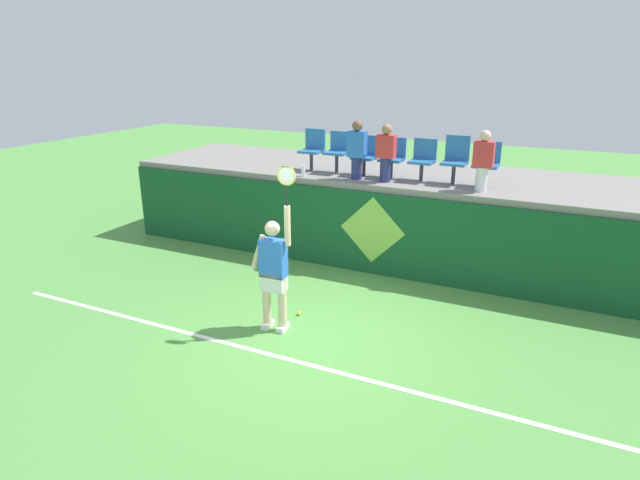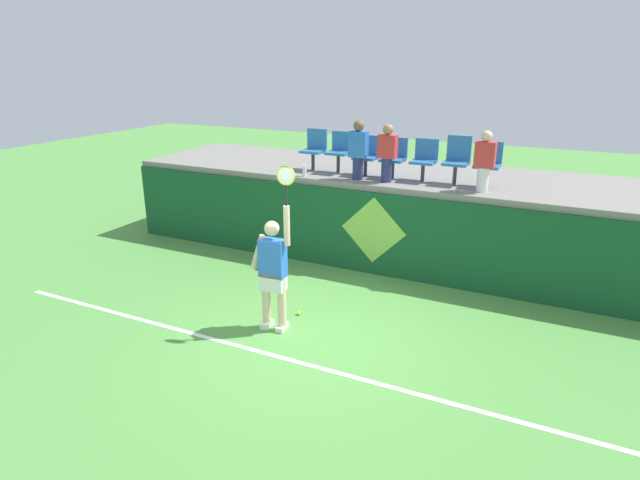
{
  "view_description": "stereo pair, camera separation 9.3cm",
  "coord_description": "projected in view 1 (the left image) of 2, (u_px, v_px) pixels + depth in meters",
  "views": [
    {
      "loc": [
        3.14,
        -6.24,
        3.94
      ],
      "look_at": [
        -0.32,
        1.0,
        1.19
      ],
      "focal_mm": 30.24,
      "sensor_mm": 36.0,
      "label": 1
    },
    {
      "loc": [
        3.22,
        -6.2,
        3.94
      ],
      "look_at": [
        -0.32,
        1.0,
        1.19
      ],
      "focal_mm": 30.24,
      "sensor_mm": 36.0,
      "label": 2
    }
  ],
  "objects": [
    {
      "name": "ground_plane",
      "position": [
        310.0,
        340.0,
        7.88
      ],
      "size": [
        40.0,
        40.0,
        0.0
      ],
      "primitive_type": "plane",
      "color": "#519342"
    },
    {
      "name": "court_back_wall",
      "position": [
        378.0,
        233.0,
        10.08
      ],
      "size": [
        11.36,
        0.2,
        1.58
      ],
      "primitive_type": "cube",
      "color": "#144C28",
      "rests_on": "ground_plane"
    },
    {
      "name": "spectator_platform",
      "position": [
        403.0,
        174.0,
        10.99
      ],
      "size": [
        11.36,
        2.88,
        0.12
      ],
      "primitive_type": "cube",
      "color": "gray",
      "rests_on": "court_back_wall"
    },
    {
      "name": "court_baseline_stripe",
      "position": [
        290.0,
        360.0,
        7.36
      ],
      "size": [
        10.22,
        0.08,
        0.01
      ],
      "primitive_type": "cube",
      "color": "white",
      "rests_on": "ground_plane"
    },
    {
      "name": "tennis_player",
      "position": [
        274.0,
        270.0,
        7.9
      ],
      "size": [
        0.75,
        0.29,
        2.53
      ],
      "color": "white",
      "rests_on": "ground_plane"
    },
    {
      "name": "tennis_ball",
      "position": [
        299.0,
        313.0,
        8.62
      ],
      "size": [
        0.07,
        0.07,
        0.07
      ],
      "primitive_type": "sphere",
      "color": "#D1E533",
      "rests_on": "ground_plane"
    },
    {
      "name": "water_bottle",
      "position": [
        303.0,
        171.0,
        10.51
      ],
      "size": [
        0.08,
        0.08,
        0.21
      ],
      "primitive_type": "cylinder",
      "color": "white",
      "rests_on": "spectator_platform"
    },
    {
      "name": "stadium_chair_0",
      "position": [
        313.0,
        147.0,
        11.0
      ],
      "size": [
        0.44,
        0.42,
        0.83
      ],
      "color": "#38383D",
      "rests_on": "spectator_platform"
    },
    {
      "name": "stadium_chair_1",
      "position": [
        338.0,
        149.0,
        10.76
      ],
      "size": [
        0.44,
        0.42,
        0.81
      ],
      "color": "#38383D",
      "rests_on": "spectator_platform"
    },
    {
      "name": "stadium_chair_2",
      "position": [
        366.0,
        154.0,
        10.54
      ],
      "size": [
        0.44,
        0.42,
        0.77
      ],
      "color": "#38383D",
      "rests_on": "spectator_platform"
    },
    {
      "name": "stadium_chair_3",
      "position": [
        393.0,
        156.0,
        10.31
      ],
      "size": [
        0.44,
        0.42,
        0.76
      ],
      "color": "#38383D",
      "rests_on": "spectator_platform"
    },
    {
      "name": "stadium_chair_4",
      "position": [
        423.0,
        158.0,
        10.07
      ],
      "size": [
        0.44,
        0.42,
        0.77
      ],
      "color": "#38383D",
      "rests_on": "spectator_platform"
    },
    {
      "name": "stadium_chair_5",
      "position": [
        456.0,
        158.0,
        9.82
      ],
      "size": [
        0.44,
        0.42,
        0.87
      ],
      "color": "#38383D",
      "rests_on": "spectator_platform"
    },
    {
      "name": "stadium_chair_6",
      "position": [
        487.0,
        162.0,
        9.59
      ],
      "size": [
        0.44,
        0.42,
        0.8
      ],
      "color": "#38383D",
      "rests_on": "spectator_platform"
    },
    {
      "name": "spectator_0",
      "position": [
        357.0,
        149.0,
        10.09
      ],
      "size": [
        0.34,
        0.2,
        1.11
      ],
      "color": "navy",
      "rests_on": "spectator_platform"
    },
    {
      "name": "spectator_1",
      "position": [
        483.0,
        160.0,
        9.22
      ],
      "size": [
        0.34,
        0.2,
        1.05
      ],
      "color": "white",
      "rests_on": "spectator_platform"
    },
    {
      "name": "spectator_2",
      "position": [
        386.0,
        152.0,
        9.91
      ],
      "size": [
        0.34,
        0.2,
        1.06
      ],
      "color": "navy",
      "rests_on": "spectator_platform"
    },
    {
      "name": "wall_signage_mount",
      "position": [
        371.0,
        273.0,
        10.28
      ],
      "size": [
        1.27,
        0.01,
        1.51
      ],
      "color": "#144C28",
      "rests_on": "ground_plane"
    }
  ]
}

